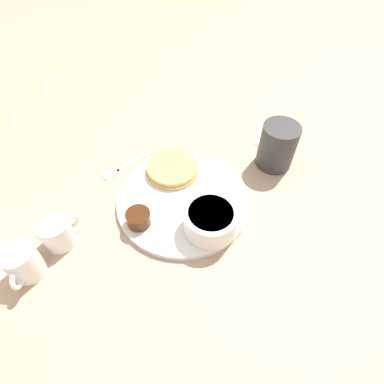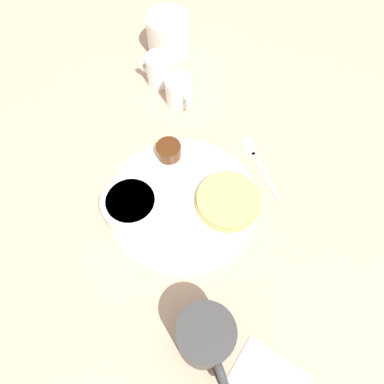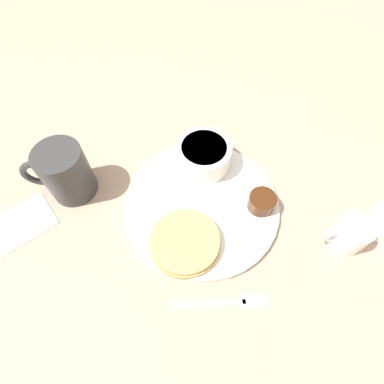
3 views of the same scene
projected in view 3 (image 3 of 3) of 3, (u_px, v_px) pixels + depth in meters
The scene contains 10 objects.
ground_plane at pixel (202, 207), 0.53m from camera, with size 4.00×4.00×0.00m, color tan.
plate at pixel (202, 205), 0.53m from camera, with size 0.27×0.27×0.01m.
pancake_stack at pixel (185, 242), 0.48m from camera, with size 0.12×0.12×0.02m.
bowl at pixel (204, 155), 0.55m from camera, with size 0.10×0.10×0.05m.
syrup_cup at pixel (262, 202), 0.51m from camera, with size 0.05×0.05×0.03m.
butter_ramekin at pixel (212, 154), 0.56m from camera, with size 0.05×0.05×0.04m.
coffee_mug at pixel (65, 173), 0.51m from camera, with size 0.10×0.10×0.10m.
creamer_pitcher_near at pixel (350, 234), 0.47m from camera, with size 0.06×0.06×0.06m.
fork at pixel (232, 302), 0.45m from camera, with size 0.11×0.12×0.00m.
napkin at pixel (22, 223), 0.52m from camera, with size 0.12×0.10×0.00m.
Camera 3 is at (-0.21, -0.15, 0.47)m, focal length 28.00 mm.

